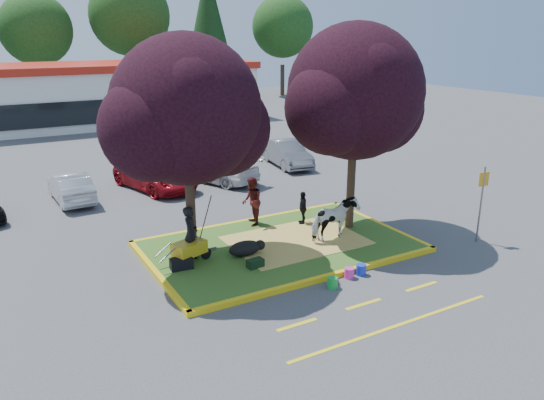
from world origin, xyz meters
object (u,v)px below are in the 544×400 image
bucket_green (332,283)px  bucket_blue (361,270)px  cow (335,220)px  calf (245,248)px  car_silver (70,187)px  wheelbarrow (190,248)px  bucket_pink (349,273)px  sign_post (482,196)px  handler (191,234)px

bucket_green → bucket_blue: size_ratio=0.98×
bucket_blue → cow: bearing=73.3°
calf → bucket_green: (1.22, -2.82, -0.22)m
calf → cow: bearing=6.2°
bucket_blue → bucket_green: bearing=-167.3°
cow → bucket_blue: cow is taller
calf → car_silver: bearing=123.9°
wheelbarrow → bucket_pink: size_ratio=5.74×
wheelbarrow → bucket_green: size_ratio=5.61×
sign_post → bucket_green: sign_post is taller
cow → calf: 3.14m
wheelbarrow → sign_post: bearing=-36.4°
cow → car_silver: bearing=27.2°
bucket_pink → bucket_blue: 0.42m
handler → bucket_pink: bearing=-96.8°
sign_post → bucket_pink: (-5.33, -0.10, -1.42)m
sign_post → bucket_green: 6.27m
calf → bucket_green: size_ratio=3.39×
bucket_pink → car_silver: car_silver is taller
cow → car_silver: size_ratio=0.45×
wheelbarrow → car_silver: size_ratio=0.47×
bucket_pink → cow: bearing=64.0°
calf → handler: size_ratio=0.62×
sign_post → bucket_blue: (-4.91, -0.10, -1.42)m
sign_post → bucket_green: size_ratio=8.35×
bucket_blue → car_silver: 12.77m
wheelbarrow → bucket_green: bearing=-66.9°
cow → wheelbarrow: bearing=73.4°
handler → bucket_green: (2.75, -3.27, -0.83)m
car_silver → cow: bearing=123.8°
sign_post → car_silver: sign_post is taller
handler → bucket_green: 4.35m
cow → wheelbarrow: 4.77m
cow → sign_post: bearing=-125.7°
calf → handler: (-1.53, 0.45, 0.61)m
bucket_green → car_silver: bearing=112.3°
cow → handler: (-4.61, 0.76, 0.14)m
cow → bucket_blue: (-0.67, -2.24, -0.69)m
cow → calf: size_ratio=1.60×
handler → car_silver: bearing=47.2°
bucket_blue → car_silver: (-5.93, 11.30, 0.44)m
sign_post → bucket_blue: sign_post is taller
calf → bucket_pink: (1.99, -2.56, -0.22)m
calf → bucket_green: 3.08m
handler → wheelbarrow: 0.42m
bucket_pink → bucket_blue: (0.42, 0.00, 0.01)m
calf → wheelbarrow: wheelbarrow is taller
sign_post → bucket_blue: bearing=-167.3°
handler → bucket_blue: handler is taller
handler → bucket_green: handler is taller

